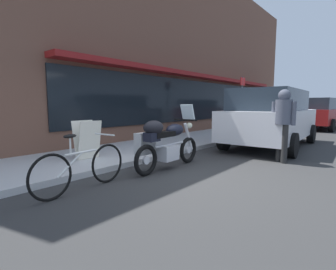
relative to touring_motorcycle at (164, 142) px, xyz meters
The scene contains 10 objects.
ground_plane 0.85m from the touring_motorcycle, 95.01° to the right, with size 80.00×80.00×0.00m, color #303030.
storefront_building 8.05m from the touring_motorcycle, 27.81° to the left, with size 21.16×0.90×7.82m.
sidewalk_curb 9.18m from the touring_motorcycle, 12.64° to the left, with size 30.00×2.55×0.12m.
touring_motorcycle is the anchor object (origin of this frame).
parked_bicycle 1.88m from the touring_motorcycle, behind, with size 1.76×0.48×0.94m.
parked_minivan 4.60m from the touring_motorcycle, ahead, with size 4.96×2.32×1.83m.
pedestrian_walking 2.94m from the touring_motorcycle, 36.06° to the right, with size 0.40×0.56×1.73m.
sandwich_board_sign 1.89m from the touring_motorcycle, 112.05° to the left, with size 0.55×0.40×0.89m.
parking_sign_pole 6.62m from the touring_motorcycle, 10.25° to the left, with size 0.44×0.07×2.42m.
parked_car_down_block 12.59m from the touring_motorcycle, ahead, with size 4.91×2.31×1.71m.
Camera 1 is at (-4.03, -2.90, 1.39)m, focal length 27.59 mm.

